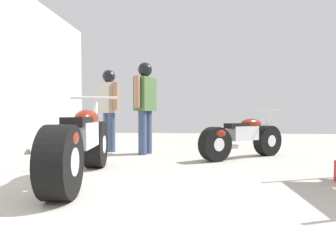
# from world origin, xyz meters

# --- Properties ---
(ground_plane) EXTENTS (15.59, 15.59, 0.00)m
(ground_plane) POSITION_xyz_m (0.00, 3.25, 0.00)
(ground_plane) COLOR #A8A399
(motorcycle_maroon_cruiser) EXTENTS (0.74, 2.20, 1.03)m
(motorcycle_maroon_cruiser) POSITION_xyz_m (-1.01, 2.22, 0.42)
(motorcycle_maroon_cruiser) COLOR black
(motorcycle_maroon_cruiser) RESTS_ON ground_plane
(motorcycle_black_naked) EXTENTS (1.61, 1.27, 0.87)m
(motorcycle_black_naked) POSITION_xyz_m (1.11, 4.07, 0.36)
(motorcycle_black_naked) COLOR black
(motorcycle_black_naked) RESTS_ON ground_plane
(mechanic_in_blue) EXTENTS (0.40, 0.70, 1.80)m
(mechanic_in_blue) POSITION_xyz_m (-0.68, 4.45, 1.08)
(mechanic_in_blue) COLOR #384766
(mechanic_in_blue) RESTS_ON ground_plane
(mechanic_with_helmet) EXTENTS (0.56, 0.55, 1.72)m
(mechanic_with_helmet) POSITION_xyz_m (-1.52, 4.78, 1.03)
(mechanic_with_helmet) COLOR #384766
(mechanic_with_helmet) RESTS_ON ground_plane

